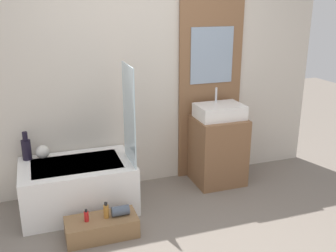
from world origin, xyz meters
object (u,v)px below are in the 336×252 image
(bottle_soap_secondary, at_px, (106,211))
(bottle_soap_primary, at_px, (86,216))
(bathtub, at_px, (78,186))
(vase_tall_dark, at_px, (26,148))
(wooden_step_bench, at_px, (102,227))
(vase_round_light, at_px, (43,152))
(sink, at_px, (220,111))

(bottle_soap_secondary, bearing_deg, bottle_soap_primary, 180.00)
(bathtub, height_order, vase_tall_dark, vase_tall_dark)
(bathtub, relative_size, bottle_soap_primary, 9.75)
(wooden_step_bench, bearing_deg, vase_round_light, 117.87)
(sink, distance_m, bottle_soap_primary, 1.85)
(vase_round_light, bearing_deg, bottle_soap_secondary, -59.57)
(sink, relative_size, vase_round_light, 3.72)
(sink, height_order, vase_tall_dark, sink)
(vase_round_light, height_order, bottle_soap_secondary, vase_round_light)
(vase_tall_dark, xyz_separation_m, bottle_soap_primary, (0.46, -0.85, -0.39))
(bottle_soap_secondary, bearing_deg, vase_round_light, 120.43)
(sink, bearing_deg, bottle_soap_secondary, -154.74)
(bottle_soap_secondary, bearing_deg, vase_tall_dark, 126.91)
(vase_tall_dark, bearing_deg, vase_round_light, -8.53)
(wooden_step_bench, distance_m, bottle_soap_primary, 0.19)
(sink, relative_size, vase_tall_dark, 1.75)
(vase_round_light, relative_size, bottle_soap_primary, 1.22)
(bathtub, xyz_separation_m, vase_tall_dark, (-0.46, 0.27, 0.37))
(sink, bearing_deg, vase_round_light, 175.56)
(wooden_step_bench, xyz_separation_m, bottle_soap_secondary, (0.05, 0.00, 0.16))
(sink, bearing_deg, bathtub, -176.62)
(sink, distance_m, bottle_soap_secondary, 1.69)
(sink, bearing_deg, bottle_soap_primary, -157.22)
(wooden_step_bench, xyz_separation_m, sink, (1.48, 0.67, 0.77))
(sink, distance_m, vase_tall_dark, 2.08)
(sink, relative_size, bottle_soap_secondary, 3.39)
(vase_tall_dark, distance_m, bottle_soap_primary, 1.04)
(vase_tall_dark, height_order, vase_round_light, vase_tall_dark)
(vase_tall_dark, xyz_separation_m, vase_round_light, (0.15, -0.02, -0.05))
(vase_tall_dark, relative_size, vase_round_light, 2.13)
(wooden_step_bench, relative_size, vase_tall_dark, 2.18)
(vase_round_light, xyz_separation_m, bottle_soap_secondary, (0.48, -0.82, -0.32))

